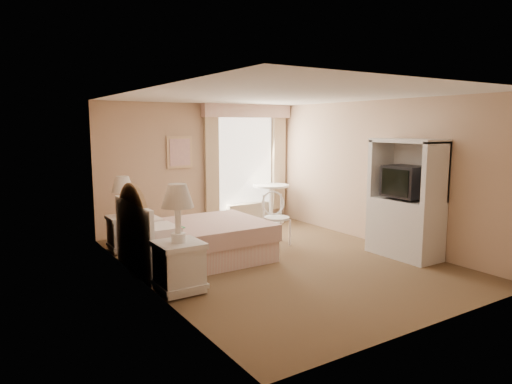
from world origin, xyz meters
TOP-DOWN VIEW (x-y plane):
  - room at (0.00, 0.00)m, footprint 4.21×5.51m
  - window at (1.05, 2.65)m, footprint 2.05×0.22m
  - framed_art at (-0.45, 2.71)m, footprint 0.52×0.04m
  - bed at (-1.13, 0.65)m, footprint 2.06×1.55m
  - nightstand_near at (-1.84, -0.46)m, footprint 0.55×0.55m
  - nightstand_far at (-1.84, 1.83)m, footprint 0.51×0.51m
  - round_table at (1.49, 2.40)m, footprint 0.77×0.77m
  - cafe_chair at (0.54, 0.88)m, footprint 0.51×0.51m
  - armoire at (1.81, -0.88)m, footprint 0.56×1.12m

SIDE VIEW (x-z plane):
  - bed at x=-1.13m, z-range -0.35..1.01m
  - nightstand_far at x=-1.84m, z-range -0.15..1.08m
  - nightstand_near at x=-1.84m, z-range -0.16..1.18m
  - cafe_chair at x=0.54m, z-range 0.07..1.00m
  - round_table at x=1.49m, z-range 0.14..0.95m
  - armoire at x=1.81m, z-range -0.16..1.70m
  - room at x=0.00m, z-range -0.01..2.50m
  - window at x=1.05m, z-range 0.09..2.60m
  - framed_art at x=-0.45m, z-range 1.24..1.86m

